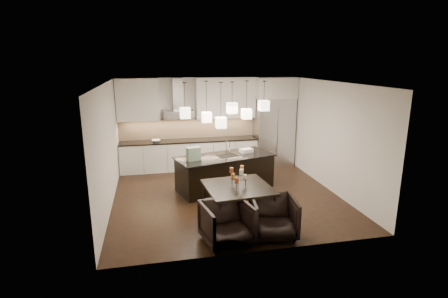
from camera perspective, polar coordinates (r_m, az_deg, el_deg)
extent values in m
cube|color=black|center=(8.91, 0.27, -7.56)|extent=(5.50, 5.50, 0.02)
cube|color=white|center=(8.29, 0.29, 10.85)|extent=(5.50, 5.50, 0.02)
cube|color=silver|center=(11.15, -2.75, 4.42)|extent=(5.50, 0.02, 2.80)
cube|color=silver|center=(5.92, 5.99, -4.56)|extent=(5.50, 0.02, 2.80)
cube|color=silver|center=(8.36, -18.53, 0.36)|extent=(0.02, 5.50, 2.80)
cube|color=silver|center=(9.46, 16.86, 2.03)|extent=(0.02, 5.50, 2.80)
cube|color=#B7B7BA|center=(11.37, 8.10, 2.82)|extent=(1.20, 0.72, 2.15)
cube|color=silver|center=(11.18, 8.35, 9.87)|extent=(1.26, 0.72, 0.65)
cube|color=silver|center=(10.95, -5.64, -0.96)|extent=(4.21, 0.62, 0.88)
cube|color=black|center=(10.84, -5.69, 1.39)|extent=(4.21, 0.66, 0.04)
cube|color=#CCB08B|center=(11.07, -5.91, 3.42)|extent=(4.21, 0.02, 0.63)
cube|color=silver|center=(10.72, -13.90, 7.81)|extent=(1.25, 0.35, 1.25)
cube|color=silver|center=(10.96, 0.25, 8.36)|extent=(1.85, 0.35, 1.25)
cube|color=#B7B7BA|center=(10.71, -7.43, 5.65)|extent=(0.90, 0.52, 0.24)
cube|color=#B7B7BA|center=(10.75, -7.59, 8.90)|extent=(0.30, 0.28, 0.96)
imported|color=silver|center=(10.72, -11.02, 1.33)|extent=(0.30, 0.30, 0.06)
cube|color=black|center=(9.20, 0.15, -3.94)|extent=(2.62, 1.60, 0.86)
cube|color=black|center=(9.07, 0.15, -1.23)|extent=(2.72, 1.70, 0.04)
cube|color=#195130|center=(8.65, -5.00, -0.78)|extent=(0.37, 0.26, 0.33)
cube|color=silver|center=(9.42, 3.66, -0.24)|extent=(0.38, 0.32, 0.10)
cylinder|color=beige|center=(7.23, 3.42, -4.59)|extent=(0.09, 0.09, 0.10)
cylinder|color=orange|center=(7.27, 1.45, -4.45)|extent=(0.09, 0.09, 0.10)
cylinder|color=#A14122|center=(7.05, 2.09, -5.08)|extent=(0.09, 0.09, 0.10)
cylinder|color=orange|center=(7.25, 2.95, -3.13)|extent=(0.09, 0.09, 0.10)
cylinder|color=#A14122|center=(7.10, 1.24, -3.48)|extent=(0.09, 0.09, 0.10)
cylinder|color=beige|center=(7.01, 2.86, -3.74)|extent=(0.09, 0.09, 0.10)
imported|color=black|center=(6.57, 0.42, -12.01)|extent=(0.99, 1.01, 0.79)
imported|color=black|center=(6.88, 8.05, -10.90)|extent=(0.94, 0.96, 0.79)
cube|color=#F6E5CA|center=(8.55, -6.37, 5.87)|extent=(0.24, 0.24, 0.26)
cube|color=#F6E5CA|center=(9.13, -2.86, 5.21)|extent=(0.24, 0.24, 0.26)
cube|color=#F6E5CA|center=(8.79, 1.32, 6.70)|extent=(0.24, 0.24, 0.26)
cube|color=#F6E5CA|center=(9.29, 3.68, 5.74)|extent=(0.24, 0.24, 0.26)
cube|color=#F6E5CA|center=(9.10, 6.51, 7.06)|extent=(0.24, 0.24, 0.26)
cube|color=#F6E5CA|center=(8.59, -0.51, 4.32)|extent=(0.24, 0.24, 0.26)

